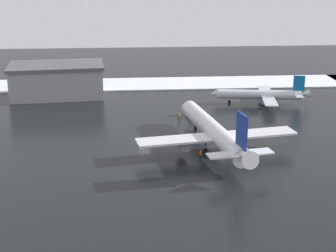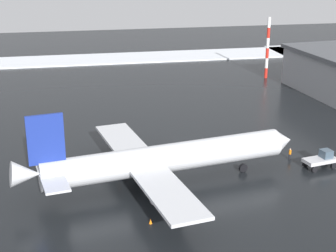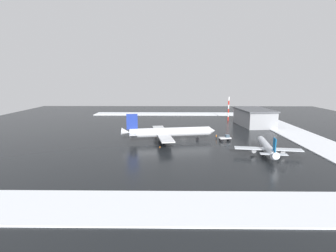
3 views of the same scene
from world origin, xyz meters
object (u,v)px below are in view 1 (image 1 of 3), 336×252
at_px(traffic_cone_near_nose, 156,136).
at_px(airplane_parked_starboard, 261,94).
at_px(pushback_tug, 193,111).
at_px(ground_crew_mid_apron, 179,116).
at_px(traffic_cone_mid_line, 263,152).
at_px(ground_crew_near_tug, 201,154).
at_px(cargo_hangar, 57,80).
at_px(airplane_parked_portside, 214,131).

bearing_deg(traffic_cone_near_nose, airplane_parked_starboard, -139.18).
relative_size(pushback_tug, ground_crew_mid_apron, 2.88).
bearing_deg(airplane_parked_starboard, pushback_tug, 35.36).
relative_size(airplane_parked_starboard, traffic_cone_mid_line, 45.91).
xyz_separation_m(pushback_tug, ground_crew_near_tug, (1.85, 27.77, -0.31)).
relative_size(cargo_hangar, traffic_cone_mid_line, 47.87).
xyz_separation_m(airplane_parked_portside, traffic_cone_near_nose, (10.76, -8.00, -3.41)).
height_order(airplane_parked_portside, traffic_cone_mid_line, airplane_parked_portside).
xyz_separation_m(ground_crew_near_tug, traffic_cone_near_nose, (7.58, -12.91, -0.70)).
bearing_deg(pushback_tug, traffic_cone_mid_line, -168.56).
xyz_separation_m(airplane_parked_starboard, pushback_tug, (18.86, 9.58, -1.20)).
xyz_separation_m(pushback_tug, traffic_cone_near_nose, (9.43, 14.86, -1.01)).
relative_size(airplane_parked_starboard, ground_crew_near_tug, 14.77).
relative_size(pushback_tug, traffic_cone_near_nose, 8.97).
height_order(pushback_tug, traffic_cone_mid_line, pushback_tug).
bearing_deg(traffic_cone_mid_line, cargo_hangar, -46.58).
relative_size(ground_crew_mid_apron, traffic_cone_near_nose, 3.11).
xyz_separation_m(ground_crew_mid_apron, cargo_hangar, (30.78, -24.75, 3.47)).
xyz_separation_m(airplane_parked_portside, cargo_hangar, (35.58, -44.52, 0.75)).
height_order(airplane_parked_starboard, ground_crew_near_tug, airplane_parked_starboard).
height_order(airplane_parked_starboard, traffic_cone_mid_line, airplane_parked_starboard).
xyz_separation_m(airplane_parked_starboard, traffic_cone_near_nose, (28.29, 24.44, -2.21)).
height_order(ground_crew_mid_apron, traffic_cone_mid_line, ground_crew_mid_apron).
height_order(pushback_tug, cargo_hangar, cargo_hangar).
distance_m(ground_crew_near_tug, ground_crew_mid_apron, 24.73).
height_order(airplane_parked_starboard, pushback_tug, airplane_parked_starboard).
bearing_deg(airplane_parked_starboard, ground_crew_near_tug, 69.43).
bearing_deg(traffic_cone_near_nose, cargo_hangar, -55.79).
bearing_deg(ground_crew_mid_apron, airplane_parked_portside, -36.89).
bearing_deg(traffic_cone_mid_line, ground_crew_near_tug, 9.80).
bearing_deg(ground_crew_near_tug, ground_crew_mid_apron, -64.93).
relative_size(cargo_hangar, traffic_cone_near_nose, 47.87).
relative_size(airplane_parked_starboard, cargo_hangar, 0.96).
xyz_separation_m(airplane_parked_starboard, ground_crew_mid_apron, (22.33, 12.67, -1.51)).
relative_size(airplane_parked_starboard, traffic_cone_near_nose, 45.91).
relative_size(airplane_parked_starboard, pushback_tug, 5.12).
height_order(airplane_parked_portside, ground_crew_mid_apron, airplane_parked_portside).
distance_m(airplane_parked_portside, ground_crew_near_tug, 6.45).
bearing_deg(cargo_hangar, traffic_cone_mid_line, 127.89).
height_order(traffic_cone_near_nose, traffic_cone_mid_line, same).
distance_m(airplane_parked_starboard, ground_crew_mid_apron, 25.72).
distance_m(airplane_parked_starboard, traffic_cone_mid_line, 36.26).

